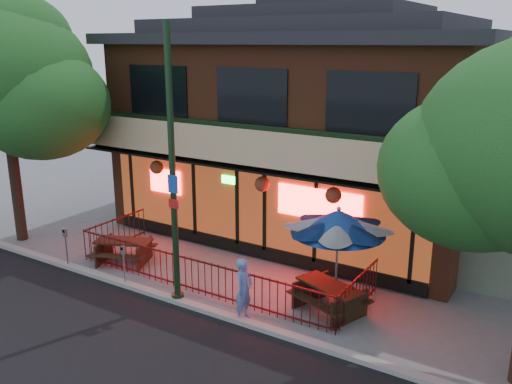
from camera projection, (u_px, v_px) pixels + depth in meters
ground at (188, 295)px, 14.48m from camera, size 80.00×80.00×0.00m
curb at (175, 300)px, 14.05m from camera, size 80.00×0.25×0.12m
restaurant_building at (311, 112)px, 19.17m from camera, size 12.96×9.49×8.05m
patio_fence at (199, 267)px, 14.72m from camera, size 8.44×2.62×1.00m
street_light at (173, 184)px, 13.30m from camera, size 0.43×0.32×7.00m
street_tree_left at (5, 70)px, 17.09m from camera, size 5.60×5.60×8.05m
picnic_table_left at (124, 248)px, 16.48m from camera, size 2.06×1.85×0.72m
picnic_table_right at (329, 294)px, 13.43m from camera, size 2.09×1.85×0.74m
patio_umbrella at (338, 222)px, 13.24m from camera, size 2.34×2.34×2.67m
pedestrian at (244, 290)px, 12.99m from camera, size 0.40×0.59×1.58m
parking_meter_near at (124, 259)px, 14.81m from camera, size 0.13×0.12×1.17m
parking_meter_far at (66, 241)px, 16.02m from camera, size 0.14×0.13×1.23m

